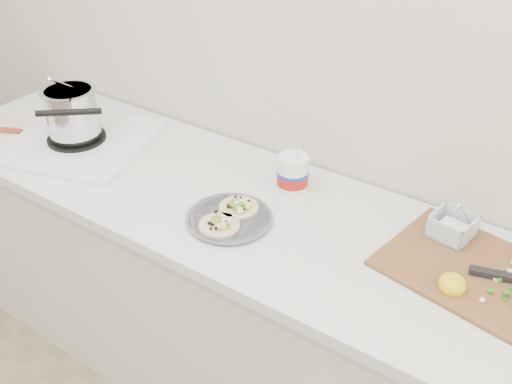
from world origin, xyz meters
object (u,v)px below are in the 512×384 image
Objects in this scene: stove at (74,123)px; cutboard at (482,267)px; taco_plate at (229,216)px; tub at (293,172)px; bacon_plate at (3,132)px.

stove is 1.13× the size of cutboard.
stove is 2.42× the size of taco_plate.
stove is at bearing -167.88° from tub.
stove is 0.77m from taco_plate.
cutboard is at bearing -5.72° from tub.
stove is 0.85m from tub.
cutboard is (1.46, 0.12, -0.07)m from stove.
cutboard is 2.24× the size of bacon_plate.
taco_plate is (0.76, -0.07, -0.07)m from stove.
tub is 0.92× the size of bacon_plate.
tub is at bearing 14.55° from bacon_plate.
taco_plate is at bearing 2.12° from bacon_plate.
bacon_plate is at bearing -162.78° from cutboard.
tub is at bearing -175.95° from cutboard.
bacon_plate is (-1.06, -0.04, -0.01)m from taco_plate.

